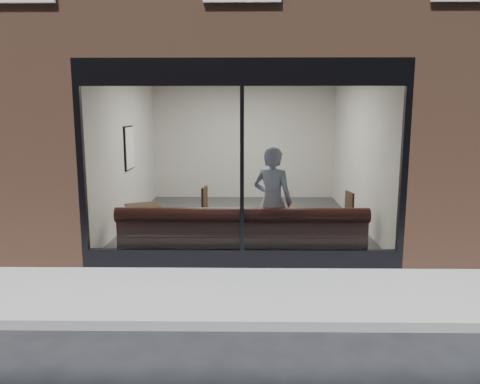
{
  "coord_description": "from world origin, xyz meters",
  "views": [
    {
      "loc": [
        0.06,
        -4.99,
        2.46
      ],
      "look_at": [
        -0.03,
        2.4,
        1.15
      ],
      "focal_mm": 35.0,
      "sensor_mm": 36.0,
      "label": 1
    }
  ],
  "objects_px": {
    "banquette": "(242,247)",
    "cafe_table_left": "(142,206)",
    "person": "(272,202)",
    "cafe_chair_left": "(196,221)",
    "cafe_chair_right": "(339,229)",
    "cafe_table_right": "(281,208)"
  },
  "relations": [
    {
      "from": "banquette",
      "to": "cafe_chair_right",
      "type": "distance_m",
      "value": 2.12
    },
    {
      "from": "banquette",
      "to": "cafe_table_left",
      "type": "relative_size",
      "value": 7.1
    },
    {
      "from": "banquette",
      "to": "cafe_table_right",
      "type": "height_order",
      "value": "cafe_table_right"
    },
    {
      "from": "person",
      "to": "cafe_chair_left",
      "type": "xyz_separation_m",
      "value": [
        -1.46,
        1.46,
        -0.69
      ]
    },
    {
      "from": "person",
      "to": "banquette",
      "type": "bearing_deg",
      "value": 49.96
    },
    {
      "from": "cafe_chair_right",
      "to": "cafe_chair_left",
      "type": "bearing_deg",
      "value": -20.38
    },
    {
      "from": "banquette",
      "to": "cafe_table_left",
      "type": "bearing_deg",
      "value": 156.48
    },
    {
      "from": "cafe_chair_left",
      "to": "person",
      "type": "bearing_deg",
      "value": 143.25
    },
    {
      "from": "banquette",
      "to": "person",
      "type": "distance_m",
      "value": 0.91
    },
    {
      "from": "cafe_table_right",
      "to": "cafe_chair_left",
      "type": "distance_m",
      "value": 2.03
    },
    {
      "from": "cafe_table_right",
      "to": "cafe_chair_right",
      "type": "bearing_deg",
      "value": 23.16
    },
    {
      "from": "cafe_chair_right",
      "to": "cafe_table_left",
      "type": "bearing_deg",
      "value": -2.73
    },
    {
      "from": "banquette",
      "to": "cafe_chair_left",
      "type": "xyz_separation_m",
      "value": [
        -0.95,
        1.72,
        0.01
      ]
    },
    {
      "from": "banquette",
      "to": "cafe_table_left",
      "type": "xyz_separation_m",
      "value": [
        -1.81,
        0.79,
        0.52
      ]
    },
    {
      "from": "cafe_table_left",
      "to": "cafe_chair_left",
      "type": "xyz_separation_m",
      "value": [
        0.85,
        0.94,
        -0.5
      ]
    },
    {
      "from": "person",
      "to": "cafe_chair_left",
      "type": "bearing_deg",
      "value": -22.34
    },
    {
      "from": "cafe_table_left",
      "to": "cafe_chair_left",
      "type": "bearing_deg",
      "value": 47.69
    },
    {
      "from": "person",
      "to": "cafe_chair_right",
      "type": "xyz_separation_m",
      "value": [
        1.3,
        0.85,
        -0.69
      ]
    },
    {
      "from": "person",
      "to": "cafe_table_left",
      "type": "xyz_separation_m",
      "value": [
        -2.31,
        0.53,
        -0.19
      ]
    },
    {
      "from": "cafe_table_left",
      "to": "cafe_table_right",
      "type": "relative_size",
      "value": 0.97
    },
    {
      "from": "cafe_chair_left",
      "to": "cafe_chair_right",
      "type": "distance_m",
      "value": 2.83
    },
    {
      "from": "person",
      "to": "cafe_chair_right",
      "type": "distance_m",
      "value": 1.7
    }
  ]
}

